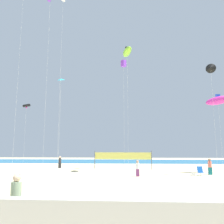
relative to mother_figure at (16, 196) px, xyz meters
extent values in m
plane|color=beige|center=(1.76, 10.75, -0.86)|extent=(120.00, 120.00, 0.00)
cube|color=#1E6B99|center=(1.76, 46.24, -0.86)|extent=(120.00, 20.00, 0.01)
cube|color=beige|center=(1.76, -1.18, -0.35)|extent=(28.00, 0.44, 1.03)
cube|color=maroon|center=(0.00, 0.00, -0.49)|extent=(0.35, 0.21, 0.74)
cylinder|color=#99B28C|center=(0.00, 0.00, 0.18)|extent=(0.37, 0.37, 0.61)
sphere|color=beige|center=(0.00, 0.00, 0.62)|extent=(0.27, 0.27, 0.27)
cube|color=olive|center=(0.47, 0.02, -0.67)|extent=(0.19, 0.11, 0.39)
cylinder|color=#19727A|center=(0.47, 0.02, -0.31)|extent=(0.20, 0.20, 0.32)
sphere|color=#997051|center=(0.47, 0.02, -0.08)|extent=(0.14, 0.14, 0.14)
cube|color=#2D2D33|center=(-5.85, 24.61, -0.49)|extent=(0.35, 0.21, 0.74)
cylinder|color=#2D2D33|center=(-5.85, 24.61, 0.19)|extent=(0.37, 0.37, 0.61)
sphere|color=beige|center=(-5.85, 24.61, 0.63)|extent=(0.27, 0.27, 0.27)
cube|color=#19727A|center=(12.11, 16.90, -0.49)|extent=(0.35, 0.21, 0.74)
cylinder|color=#EA7260|center=(12.11, 16.90, 0.19)|extent=(0.37, 0.37, 0.61)
sphere|color=#997051|center=(12.11, 16.90, 0.63)|extent=(0.27, 0.27, 0.27)
cube|color=#7A3872|center=(4.71, 14.77, -0.51)|extent=(0.33, 0.20, 0.70)
cylinder|color=white|center=(4.71, 14.77, 0.12)|extent=(0.35, 0.35, 0.57)
sphere|color=tan|center=(4.71, 14.77, 0.54)|extent=(0.26, 0.26, 0.26)
cube|color=#1959B2|center=(10.86, 15.76, -0.54)|extent=(0.52, 0.48, 0.03)
cube|color=#1959B2|center=(10.86, 16.05, -0.26)|extent=(0.52, 0.23, 0.57)
cylinder|color=silver|center=(10.86, 15.61, -0.70)|extent=(0.03, 0.03, 0.32)
cylinder|color=silver|center=(10.86, 15.90, -0.70)|extent=(0.03, 0.03, 0.32)
cylinder|color=#4C4C51|center=(-0.79, 23.82, 0.34)|extent=(0.08, 0.08, 2.40)
cylinder|color=#4C4C51|center=(6.72, 22.61, 0.34)|extent=(0.08, 0.08, 2.40)
cube|color=#EAE566|center=(2.96, 23.22, 0.87)|extent=(7.51, 1.23, 0.90)
cube|color=white|center=(9.98, 15.35, -0.71)|extent=(0.39, 0.19, 0.31)
cylinder|color=silver|center=(12.62, 16.16, 4.66)|extent=(0.01, 0.01, 11.05)
cone|color=black|center=(12.62, 16.16, 10.18)|extent=(1.07, 0.70, 1.04)
cylinder|color=silver|center=(-3.22, 15.27, 4.05)|extent=(0.01, 0.01, 9.82)
pyramid|color=#26BFCC|center=(-3.22, 15.25, 9.04)|extent=(0.70, 0.71, 0.37)
cylinder|color=silver|center=(-8.69, 16.63, 9.96)|extent=(0.01, 0.01, 21.65)
cylinder|color=silver|center=(3.79, 19.28, 6.40)|extent=(0.01, 0.01, 14.52)
ellipsoid|color=#8CD833|center=(3.79, 19.28, 13.66)|extent=(1.50, 2.62, 0.93)
cube|color=black|center=(3.79, 19.28, 14.03)|extent=(0.49, 0.06, 0.61)
cylinder|color=silver|center=(-5.19, 16.31, 9.44)|extent=(0.01, 0.01, 20.60)
cylinder|color=silver|center=(3.23, 23.21, 6.39)|extent=(0.01, 0.01, 14.51)
cube|color=purple|center=(3.23, 23.21, 13.65)|extent=(0.79, 0.79, 0.90)
cylinder|color=silver|center=(14.15, 18.92, 3.19)|extent=(0.01, 0.01, 8.10)
ellipsoid|color=#D833A5|center=(14.15, 18.92, 7.23)|extent=(2.94, 2.05, 1.28)
cube|color=blue|center=(14.15, 18.92, 7.64)|extent=(0.54, 0.06, 0.68)
cylinder|color=silver|center=(-11.47, 25.27, 3.69)|extent=(0.01, 0.01, 9.10)
cylinder|color=black|center=(-11.47, 25.27, 8.24)|extent=(1.37, 1.00, 0.41)
sphere|color=#D833A5|center=(-11.47, 25.27, 7.93)|extent=(0.25, 0.25, 0.25)
cylinder|color=silver|center=(-4.19, 18.07, 9.73)|extent=(0.01, 0.01, 21.18)
pyramid|color=white|center=(-4.16, 18.08, 20.38)|extent=(0.70, 0.69, 0.39)
camera|label=1|loc=(4.07, -8.38, 1.59)|focal=37.78mm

